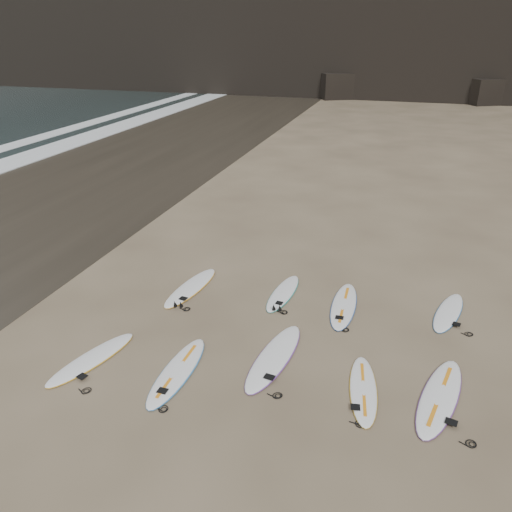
{
  "coord_description": "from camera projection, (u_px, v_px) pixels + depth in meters",
  "views": [
    {
      "loc": [
        1.98,
        -8.59,
        6.77
      ],
      "look_at": [
        -1.35,
        2.31,
        1.5
      ],
      "focal_mm": 35.0,
      "sensor_mm": 36.0,
      "label": 1
    }
  ],
  "objects": [
    {
      "name": "ground",
      "position": [
        284.0,
        369.0,
        10.82
      ],
      "size": [
        240.0,
        240.0,
        0.0
      ],
      "primitive_type": "plane",
      "color": "#897559",
      "rests_on": "ground"
    },
    {
      "name": "wet_sand",
      "position": [
        63.0,
        187.0,
        22.95
      ],
      "size": [
        12.0,
        200.0,
        0.01
      ],
      "primitive_type": "cube",
      "color": "#383026",
      "rests_on": "ground"
    },
    {
      "name": "surfboard_0",
      "position": [
        92.0,
        358.0,
        11.09
      ],
      "size": [
        1.23,
        2.45,
        0.09
      ],
      "primitive_type": "ellipsoid",
      "rotation": [
        0.0,
        0.0,
        -0.29
      ],
      "color": "white",
      "rests_on": "ground"
    },
    {
      "name": "surfboard_1",
      "position": [
        177.0,
        371.0,
        10.68
      ],
      "size": [
        0.63,
        2.54,
        0.09
      ],
      "primitive_type": "ellipsoid",
      "rotation": [
        0.0,
        0.0,
        -0.01
      ],
      "color": "white",
      "rests_on": "ground"
    },
    {
      "name": "surfboard_2",
      "position": [
        274.0,
        357.0,
        11.14
      ],
      "size": [
        1.01,
        2.82,
        0.1
      ],
      "primitive_type": "ellipsoid",
      "rotation": [
        0.0,
        0.0,
        -0.13
      ],
      "color": "white",
      "rests_on": "ground"
    },
    {
      "name": "surfboard_3",
      "position": [
        363.0,
        389.0,
        10.16
      ],
      "size": [
        0.85,
        2.27,
        0.08
      ],
      "primitive_type": "ellipsoid",
      "rotation": [
        0.0,
        0.0,
        0.14
      ],
      "color": "white",
      "rests_on": "ground"
    },
    {
      "name": "surfboard_4",
      "position": [
        440.0,
        396.0,
        9.95
      ],
      "size": [
        1.27,
        2.78,
        0.1
      ],
      "primitive_type": "ellipsoid",
      "rotation": [
        0.0,
        0.0,
        -0.24
      ],
      "color": "white",
      "rests_on": "ground"
    },
    {
      "name": "surfboard_5",
      "position": [
        191.0,
        287.0,
        14.11
      ],
      "size": [
        0.94,
        2.62,
        0.09
      ],
      "primitive_type": "ellipsoid",
      "rotation": [
        0.0,
        0.0,
        -0.13
      ],
      "color": "white",
      "rests_on": "ground"
    },
    {
      "name": "surfboard_6",
      "position": [
        283.0,
        293.0,
        13.82
      ],
      "size": [
        0.72,
        2.28,
        0.08
      ],
      "primitive_type": "ellipsoid",
      "rotation": [
        0.0,
        0.0,
        -0.08
      ],
      "color": "white",
      "rests_on": "ground"
    },
    {
      "name": "surfboard_7",
      "position": [
        344.0,
        305.0,
        13.2
      ],
      "size": [
        0.65,
        2.53,
        0.09
      ],
      "primitive_type": "ellipsoid",
      "rotation": [
        0.0,
        0.0,
        0.02
      ],
      "color": "white",
      "rests_on": "ground"
    },
    {
      "name": "surfboard_8",
      "position": [
        448.0,
        312.0,
        12.9
      ],
      "size": [
        1.1,
        2.31,
        0.08
      ],
      "primitive_type": "ellipsoid",
      "rotation": [
        0.0,
        0.0,
        -0.26
      ],
      "color": "white",
      "rests_on": "ground"
    }
  ]
}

